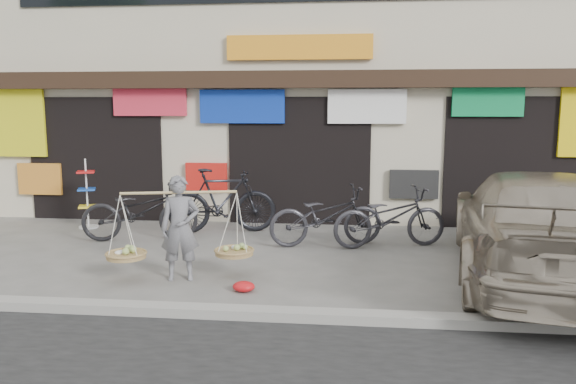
# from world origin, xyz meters

# --- Properties ---
(ground) EXTENTS (70.00, 70.00, 0.00)m
(ground) POSITION_xyz_m (0.00, 0.00, 0.00)
(ground) COLOR slate
(ground) RESTS_ON ground
(kerb) EXTENTS (70.00, 0.25, 0.12)m
(kerb) POSITION_xyz_m (0.00, -2.00, 0.06)
(kerb) COLOR gray
(kerb) RESTS_ON ground
(shophouse_block) EXTENTS (14.00, 6.32, 7.00)m
(shophouse_block) POSITION_xyz_m (-0.00, 6.42, 3.45)
(shophouse_block) COLOR beige
(shophouse_block) RESTS_ON ground
(street_vendor) EXTENTS (2.07, 0.90, 1.53)m
(street_vendor) POSITION_xyz_m (-1.37, -0.61, 0.70)
(street_vendor) COLOR slate
(street_vendor) RESTS_ON ground
(bike_0) EXTENTS (2.25, 1.25, 1.12)m
(bike_0) POSITION_xyz_m (-2.84, 1.67, 0.56)
(bike_0) COLOR black
(bike_0) RESTS_ON ground
(bike_1) EXTENTS (2.23, 1.08, 1.29)m
(bike_1) POSITION_xyz_m (-1.45, 2.47, 0.65)
(bike_1) COLOR black
(bike_1) RESTS_ON ground
(bike_2) EXTENTS (2.19, 1.28, 1.09)m
(bike_2) POSITION_xyz_m (0.65, 1.64, 0.54)
(bike_2) COLOR #2A292F
(bike_2) RESTS_ON ground
(bike_3) EXTENTS (2.19, 1.28, 1.09)m
(bike_3) POSITION_xyz_m (1.79, 1.64, 0.54)
(bike_3) COLOR #2A292F
(bike_3) RESTS_ON ground
(suv) EXTENTS (3.15, 5.83, 1.61)m
(suv) POSITION_xyz_m (3.79, -0.04, 0.80)
(suv) COLOR #AB9E8A
(suv) RESTS_ON ground
(display_rack) EXTENTS (0.44, 0.44, 1.44)m
(display_rack) POSITION_xyz_m (-4.32, 2.61, 0.58)
(display_rack) COLOR silver
(display_rack) RESTS_ON ground
(red_bag) EXTENTS (0.31, 0.25, 0.14)m
(red_bag) POSITION_xyz_m (-0.36, -1.06, 0.07)
(red_bag) COLOR red
(red_bag) RESTS_ON ground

